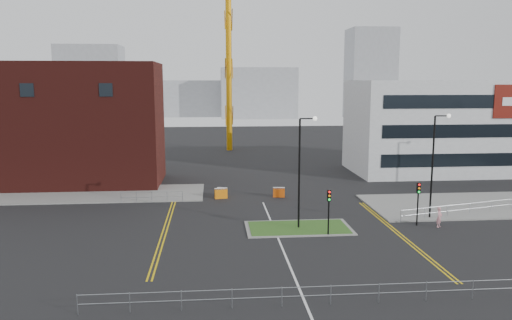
{
  "coord_description": "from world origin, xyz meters",
  "views": [
    {
      "loc": [
        -4.91,
        -30.95,
        11.99
      ],
      "look_at": [
        -1.09,
        12.57,
        5.0
      ],
      "focal_mm": 35.0,
      "sensor_mm": 36.0,
      "label": 1
    }
  ],
  "objects": [
    {
      "name": "skyline_a",
      "position": [
        -40.0,
        120.0,
        11.0
      ],
      "size": [
        18.0,
        12.0,
        22.0
      ],
      "primitive_type": "cube",
      "color": "gray",
      "rests_on": "ground"
    },
    {
      "name": "streetlamp_island",
      "position": [
        2.22,
        8.0,
        5.41
      ],
      "size": [
        1.46,
        0.36,
        9.18
      ],
      "color": "black",
      "rests_on": "ground"
    },
    {
      "name": "yellow_left_a",
      "position": [
        -9.0,
        10.0,
        0.01
      ],
      "size": [
        0.12,
        24.0,
        0.01
      ],
      "primitive_type": "cube",
      "color": "gold",
      "rests_on": "ground"
    },
    {
      "name": "barrier_left",
      "position": [
        -4.13,
        19.12,
        0.58
      ],
      "size": [
        1.33,
        0.67,
        1.07
      ],
      "color": "orange",
      "rests_on": "ground"
    },
    {
      "name": "pedestrian",
      "position": [
        13.64,
        7.4,
        0.85
      ],
      "size": [
        0.73,
        0.72,
        1.69
      ],
      "primitive_type": "imported",
      "rotation": [
        0.0,
        0.0,
        0.75
      ],
      "color": "pink",
      "rests_on": "ground"
    },
    {
      "name": "centre_line",
      "position": [
        0.0,
        2.0,
        0.01
      ],
      "size": [
        0.15,
        30.0,
        0.01
      ],
      "primitive_type": "cube",
      "color": "silver",
      "rests_on": "ground"
    },
    {
      "name": "office_block",
      "position": [
        26.01,
        31.97,
        6.0
      ],
      "size": [
        25.0,
        12.2,
        12.0
      ],
      "color": "silver",
      "rests_on": "ground"
    },
    {
      "name": "traffic_light_right",
      "position": [
        12.0,
        7.98,
        2.57
      ],
      "size": [
        0.28,
        0.33,
        3.65
      ],
      "color": "black",
      "rests_on": "ground"
    },
    {
      "name": "railing_front",
      "position": [
        0.0,
        -6.0,
        0.78
      ],
      "size": [
        24.05,
        0.05,
        1.1
      ],
      "color": "gray",
      "rests_on": "ground"
    },
    {
      "name": "traffic_light_island",
      "position": [
        4.0,
        5.98,
        2.57
      ],
      "size": [
        0.28,
        0.33,
        3.65
      ],
      "color": "black",
      "rests_on": "ground"
    },
    {
      "name": "pavement_left",
      "position": [
        -20.0,
        22.0,
        0.06
      ],
      "size": [
        28.0,
        8.0,
        0.12
      ],
      "primitive_type": "cube",
      "color": "slate",
      "rests_on": "ground"
    },
    {
      "name": "island_kerb",
      "position": [
        2.0,
        8.0,
        0.04
      ],
      "size": [
        8.6,
        4.6,
        0.08
      ],
      "primitive_type": "cube",
      "color": "slate",
      "rests_on": "ground"
    },
    {
      "name": "yellow_right_a",
      "position": [
        9.5,
        6.0,
        0.01
      ],
      "size": [
        0.12,
        20.0,
        0.01
      ],
      "primitive_type": "cube",
      "color": "gold",
      "rests_on": "ground"
    },
    {
      "name": "ground",
      "position": [
        0.0,
        0.0,
        0.0
      ],
      "size": [
        200.0,
        200.0,
        0.0
      ],
      "primitive_type": "plane",
      "color": "black",
      "rests_on": "ground"
    },
    {
      "name": "railing_right",
      "position": [
        20.5,
        11.5,
        0.78
      ],
      "size": [
        19.05,
        5.05,
        1.1
      ],
      "color": "gray",
      "rests_on": "ground"
    },
    {
      "name": "pavement_right",
      "position": [
        22.0,
        14.0,
        0.06
      ],
      "size": [
        24.0,
        10.0,
        0.12
      ],
      "primitive_type": "cube",
      "color": "slate",
      "rests_on": "ground"
    },
    {
      "name": "skyline_b",
      "position": [
        10.0,
        130.0,
        8.0
      ],
      "size": [
        24.0,
        12.0,
        16.0
      ],
      "primitive_type": "cube",
      "color": "gray",
      "rests_on": "ground"
    },
    {
      "name": "barrier_mid",
      "position": [
        -4.0,
        20.24,
        0.48
      ],
      "size": [
        1.1,
        0.69,
        0.88
      ],
      "color": "#FF9B0E",
      "rests_on": "ground"
    },
    {
      "name": "skyline_d",
      "position": [
        -8.0,
        140.0,
        6.0
      ],
      "size": [
        30.0,
        12.0,
        12.0
      ],
      "primitive_type": "cube",
      "color": "gray",
      "rests_on": "ground"
    },
    {
      "name": "yellow_left_b",
      "position": [
        -8.7,
        10.0,
        0.01
      ],
      "size": [
        0.12,
        24.0,
        0.01
      ],
      "primitive_type": "cube",
      "color": "gold",
      "rests_on": "ground"
    },
    {
      "name": "brick_building",
      "position": [
        -22.97,
        28.0,
        6.85
      ],
      "size": [
        24.2,
        10.07,
        14.24
      ],
      "color": "#481612",
      "rests_on": "ground"
    },
    {
      "name": "streetlamp_right_near",
      "position": [
        14.22,
        10.0,
        5.41
      ],
      "size": [
        1.46,
        0.36,
        9.18
      ],
      "color": "black",
      "rests_on": "ground"
    },
    {
      "name": "skyline_c",
      "position": [
        45.0,
        125.0,
        14.0
      ],
      "size": [
        14.0,
        12.0,
        28.0
      ],
      "primitive_type": "cube",
      "color": "gray",
      "rests_on": "ground"
    },
    {
      "name": "barrier_right",
      "position": [
        1.88,
        19.18,
        0.55
      ],
      "size": [
        1.25,
        0.59,
        1.01
      ],
      "color": "#D54D0B",
      "rests_on": "ground"
    },
    {
      "name": "grass_island",
      "position": [
        2.0,
        8.0,
        0.06
      ],
      "size": [
        8.0,
        4.0,
        0.12
      ],
      "primitive_type": "cube",
      "color": "#234C19",
      "rests_on": "ground"
    },
    {
      "name": "yellow_right_b",
      "position": [
        9.8,
        6.0,
        0.01
      ],
      "size": [
        0.12,
        20.0,
        0.01
      ],
      "primitive_type": "cube",
      "color": "gold",
      "rests_on": "ground"
    },
    {
      "name": "railing_left",
      "position": [
        -11.0,
        18.0,
        0.74
      ],
      "size": [
        6.05,
        0.05,
        1.1
      ],
      "color": "gray",
      "rests_on": "ground"
    }
  ]
}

